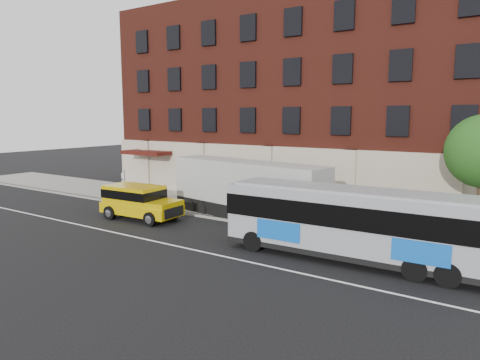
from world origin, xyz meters
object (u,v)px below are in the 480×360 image
Objects in this scene: sign_pole at (124,184)px; yellow_suv at (138,200)px; city_bus at (355,222)px; shipping_container at (247,191)px.

yellow_suv is (4.25, -2.67, -0.28)m from sign_pole.
city_bus is 2.16× the size of yellow_suv.
sign_pole is at bearing 170.49° from city_bus.
shipping_container is at bearing 154.76° from city_bus.
city_bus is 13.68m from yellow_suv.
sign_pole is at bearing -175.55° from shipping_container.
yellow_suv is at bearing 178.62° from city_bus.
city_bus is at bearing -1.38° from yellow_suv.
city_bus is at bearing -9.51° from sign_pole.
yellow_suv is 0.49× the size of shipping_container.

